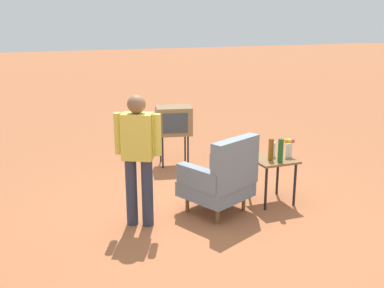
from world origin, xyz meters
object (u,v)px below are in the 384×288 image
Objects in this scene: flower_vase at (289,147)px; side_table at (273,165)px; tv_on_stand at (174,121)px; bottle_tall_amber at (271,149)px; armchair at (222,178)px; bottle_short_clear at (273,150)px; person_standing at (138,153)px; bottle_wine_green at (281,151)px.

side_table is at bearing -5.26° from flower_vase.
bottle_tall_amber is (-0.66, 2.13, 0.01)m from tv_on_stand.
armchair is 0.91m from bottle_short_clear.
side_table is at bearing -178.37° from person_standing.
bottle_short_clear is at bearing -25.81° from flower_vase.
person_standing reaches higher than bottle_tall_amber.
bottle_wine_green is (-0.74, 2.25, 0.02)m from tv_on_stand.
armchair is 0.87m from bottle_wine_green.
tv_on_stand reaches higher than side_table.
bottle_wine_green reaches higher than bottle_short_clear.
person_standing is 5.12× the size of bottle_wine_green.
side_table is at bearing 109.75° from tv_on_stand.
bottle_wine_green reaches higher than bottle_tall_amber.
armchair is 1.17m from person_standing.
bottle_short_clear is at bearing -168.00° from armchair.
bottle_short_clear is 0.27m from bottle_wine_green.
bottle_wine_green reaches higher than side_table.
flower_vase is at bearing -172.47° from bottle_tall_amber.
side_table is 2.41× the size of flower_vase.
tv_on_stand is 2.30m from flower_vase.
bottle_tall_amber is at bearing -176.43° from armchair.
bottle_short_clear is at bearing -176.23° from person_standing.
side_table is (-0.82, -0.11, 0.05)m from armchair.
bottle_wine_green is at bearing 121.55° from bottle_tall_amber.
tv_on_stand reaches higher than bottle_wine_green.
bottle_tall_amber is at bearing 7.53° from flower_vase.
flower_vase is (-1.05, -0.09, 0.29)m from armchair.
bottle_wine_green is (-0.82, 0.08, 0.30)m from armchair.
bottle_wine_green is at bearing 176.10° from person_standing.
bottle_short_clear is (-0.85, -0.18, 0.24)m from armchair.
tv_on_stand is at bearing -92.04° from armchair.
tv_on_stand is at bearing -70.25° from side_table.
armchair is 1.66× the size of side_table.
tv_on_stand is at bearing -65.01° from flower_vase.
flower_vase is (-2.14, -0.03, -0.15)m from person_standing.
tv_on_stand is at bearing -72.71° from bottle_tall_amber.
armchair reaches higher than flower_vase.
flower_vase is (-0.20, 0.09, 0.05)m from bottle_short_clear.
armchair is at bearing 87.96° from tv_on_stand.
armchair is 5.30× the size of bottle_short_clear.
bottle_tall_amber is (0.11, 0.14, 0.05)m from bottle_short_clear.
armchair is 0.65× the size of person_standing.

